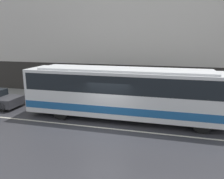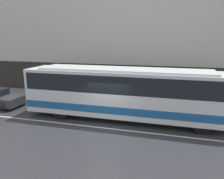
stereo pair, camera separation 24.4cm
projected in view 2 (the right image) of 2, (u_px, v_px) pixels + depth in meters
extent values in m
plane|color=#333338|center=(105.00, 128.00, 12.40)|extent=(60.00, 60.00, 0.00)
cube|color=gray|center=(125.00, 101.00, 17.52)|extent=(60.00, 2.97, 0.13)
cube|color=silver|center=(130.00, 30.00, 17.78)|extent=(60.00, 0.30, 11.33)
cube|color=#2D2B28|center=(129.00, 81.00, 18.60)|extent=(60.00, 0.06, 2.80)
cube|color=beige|center=(105.00, 128.00, 12.39)|extent=(54.00, 0.14, 0.01)
cube|color=white|center=(123.00, 92.00, 13.50)|extent=(12.29, 2.49, 2.73)
cube|color=#1E5999|center=(123.00, 105.00, 13.69)|extent=(12.23, 2.51, 0.45)
cube|color=black|center=(123.00, 82.00, 13.35)|extent=(11.92, 2.51, 1.04)
cube|color=white|center=(123.00, 69.00, 13.17)|extent=(10.45, 2.12, 0.12)
cylinder|color=black|center=(202.00, 125.00, 11.57)|extent=(0.99, 0.28, 0.99)
cylinder|color=black|center=(198.00, 112.00, 13.61)|extent=(0.99, 0.28, 0.99)
cylinder|color=black|center=(61.00, 111.00, 13.74)|extent=(0.99, 0.28, 0.99)
cylinder|color=black|center=(76.00, 102.00, 15.77)|extent=(0.99, 0.28, 0.99)
cylinder|color=black|center=(3.00, 106.00, 15.27)|extent=(0.67, 0.20, 0.67)
cylinder|color=black|center=(18.00, 100.00, 16.75)|extent=(0.67, 0.20, 0.67)
cylinder|color=maroon|center=(151.00, 91.00, 17.74)|extent=(0.36, 0.36, 1.31)
sphere|color=tan|center=(152.00, 82.00, 17.57)|extent=(0.24, 0.24, 0.24)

